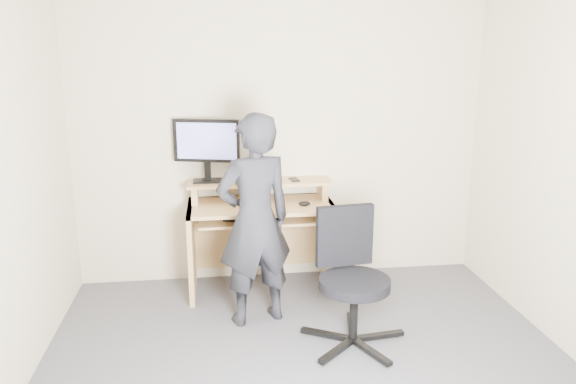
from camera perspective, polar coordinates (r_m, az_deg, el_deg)
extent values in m
plane|color=#56565B|center=(3.64, 2.74, -18.94)|extent=(3.50, 3.50, 0.00)
cube|color=#C2B69A|center=(4.82, -0.75, 5.55)|extent=(3.50, 0.02, 2.50)
cube|color=tan|center=(4.73, -9.75, -5.83)|extent=(0.04, 0.60, 0.75)
cube|color=tan|center=(4.82, 4.22, -5.27)|extent=(0.04, 0.60, 0.75)
cube|color=tan|center=(4.63, -2.75, -1.40)|extent=(1.20, 0.60, 0.03)
cube|color=tan|center=(4.58, -2.65, -2.82)|extent=(1.02, 0.38, 0.02)
cube|color=tan|center=(4.74, -9.44, -0.08)|extent=(0.05, 0.28, 0.15)
cube|color=tan|center=(4.82, 3.50, 0.35)|extent=(0.05, 0.28, 0.15)
cube|color=tan|center=(4.73, -2.93, 0.99)|extent=(1.20, 0.30, 0.02)
cube|color=tan|center=(4.99, -2.98, -3.93)|extent=(1.20, 0.03, 0.65)
cube|color=black|center=(4.74, -8.13, 1.14)|extent=(0.24, 0.15, 0.02)
cube|color=black|center=(4.74, -8.16, 2.21)|extent=(0.06, 0.04, 0.15)
cube|color=black|center=(4.66, -8.28, 5.18)|extent=(0.54, 0.18, 0.35)
cube|color=#7F85DC|center=(4.64, -8.28, 5.14)|extent=(0.48, 0.13, 0.30)
cube|color=black|center=(4.70, -2.86, 2.31)|extent=(0.07, 0.13, 0.20)
cylinder|color=#B6B7BB|center=(4.72, -2.46, 2.17)|extent=(0.08, 0.08, 0.17)
cube|color=black|center=(4.75, 0.64, 1.28)|extent=(0.09, 0.14, 0.01)
cube|color=black|center=(4.61, -5.06, 0.99)|extent=(0.05, 0.04, 0.03)
torus|color=silver|center=(4.75, -4.51, 1.29)|extent=(0.19, 0.19, 0.06)
cube|color=black|center=(4.55, -3.60, -2.58)|extent=(0.49, 0.28, 0.03)
ellipsoid|color=black|center=(4.56, 1.68, -1.18)|extent=(0.11, 0.09, 0.04)
cube|color=black|center=(4.12, 9.20, -14.20)|extent=(0.37, 0.09, 0.03)
cube|color=black|center=(4.22, 6.45, -13.34)|extent=(0.12, 0.37, 0.03)
cube|color=black|center=(4.10, 3.89, -14.21)|extent=(0.35, 0.22, 0.03)
cube|color=black|center=(3.91, 4.99, -15.75)|extent=(0.30, 0.29, 0.03)
cube|color=black|center=(3.92, 8.45, -15.74)|extent=(0.20, 0.35, 0.03)
cylinder|color=black|center=(3.96, 6.69, -12.05)|extent=(0.06, 0.06, 0.39)
cylinder|color=black|center=(3.86, 6.78, -9.23)|extent=(0.48, 0.48, 0.07)
cube|color=black|center=(3.95, 5.77, -4.42)|extent=(0.41, 0.11, 0.44)
imported|color=black|center=(4.07, -3.42, -2.93)|extent=(0.66, 0.54, 1.57)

